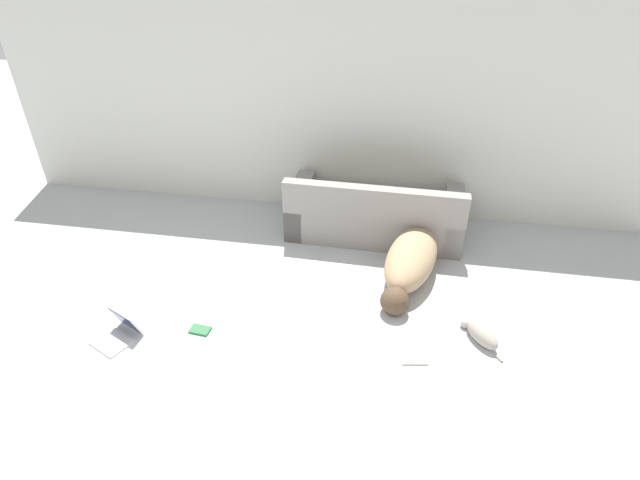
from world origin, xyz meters
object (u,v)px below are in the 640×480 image
laptop_open (120,329)px  couch (375,215)px  cat (481,333)px  book_green (200,330)px  dog (410,261)px  book_cream (414,358)px

laptop_open → couch: bearing=70.5°
cat → book_green: cat is taller
couch → laptop_open: (-2.05, -2.07, -0.17)m
book_green → laptop_open: bearing=-164.6°
couch → dog: 0.89m
cat → book_cream: 0.65m
couch → book_green: (-1.39, -1.89, -0.24)m
cat → laptop_open: bearing=63.5°
couch → cat: bearing=124.7°
laptop_open → book_green: laptop_open is taller
dog → cat: bearing=50.2°
cat → book_cream: cat is taller
book_green → dog: bearing=31.6°
dog → book_green: size_ratio=8.43×
cat → book_green: (-2.44, -0.30, -0.07)m
couch → laptop_open: couch is taller
dog → cat: (0.63, -0.81, -0.12)m
laptop_open → book_cream: (2.54, 0.16, -0.07)m
couch → book_cream: size_ratio=8.12×
book_green → cat: bearing=7.0°
dog → laptop_open: dog is taller
laptop_open → dog: bearing=52.8°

